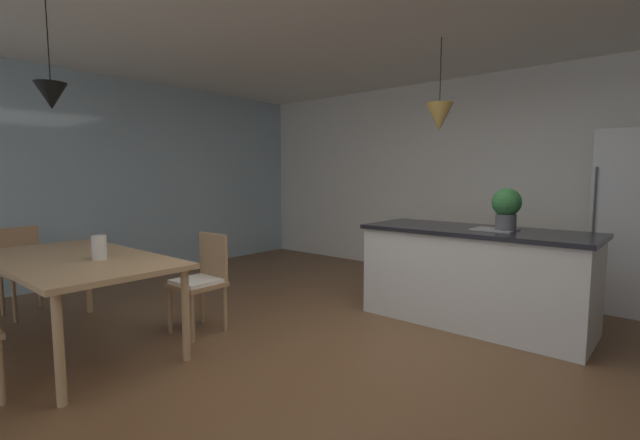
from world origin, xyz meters
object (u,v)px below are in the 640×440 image
object	(u,v)px
dining_table	(75,265)
kitchen_island	(474,275)
potted_plant_on_island	(506,207)
chair_window_end	(24,267)
vase_on_dining_table	(99,247)
chair_far_right	(202,279)
refrigerator	(637,222)

from	to	relation	value
dining_table	kitchen_island	xyz separation A→B (m)	(2.21, 2.67, -0.22)
kitchen_island	potted_plant_on_island	size ratio (longest dim) A/B	5.35
chair_window_end	dining_table	bearing A→B (deg)	0.13
dining_table	vase_on_dining_table	distance (m)	0.31
chair_far_right	vase_on_dining_table	size ratio (longest dim) A/B	4.65
vase_on_dining_table	chair_window_end	bearing A→B (deg)	-176.65
dining_table	chair_far_right	size ratio (longest dim) A/B	2.23
potted_plant_on_island	kitchen_island	bearing A→B (deg)	180.00
chair_far_right	chair_window_end	bearing A→B (deg)	-153.57
chair_far_right	potted_plant_on_island	xyz separation A→B (m)	(2.03, 1.79, 0.64)
chair_window_end	potted_plant_on_island	bearing A→B (deg)	35.08
chair_far_right	vase_on_dining_table	bearing A→B (deg)	-103.26
refrigerator	potted_plant_on_island	distance (m)	1.66
dining_table	kitchen_island	world-z (taller)	kitchen_island
dining_table	vase_on_dining_table	xyz separation A→B (m)	(0.25, 0.09, 0.16)
chair_window_end	chair_far_right	distance (m)	1.98
dining_table	kitchen_island	bearing A→B (deg)	50.45
refrigerator	vase_on_dining_table	xyz separation A→B (m)	(-3.06, -4.00, -0.09)
chair_window_end	refrigerator	world-z (taller)	refrigerator
chair_far_right	potted_plant_on_island	size ratio (longest dim) A/B	2.28
chair_window_end	vase_on_dining_table	xyz separation A→B (m)	(1.59, 0.09, 0.36)
dining_table	vase_on_dining_table	bearing A→B (deg)	19.87
chair_far_right	potted_plant_on_island	distance (m)	2.78
kitchen_island	potted_plant_on_island	bearing A→B (deg)	-0.00
kitchen_island	chair_far_right	bearing A→B (deg)	-134.65
chair_far_right	vase_on_dining_table	distance (m)	0.89
chair_window_end	refrigerator	size ratio (longest dim) A/B	0.47
refrigerator	vase_on_dining_table	size ratio (longest dim) A/B	9.87
chair_window_end	potted_plant_on_island	distance (m)	4.70
dining_table	potted_plant_on_island	bearing A→B (deg)	47.25
dining_table	kitchen_island	size ratio (longest dim) A/B	0.95
refrigerator	potted_plant_on_island	xyz separation A→B (m)	(-0.84, -1.42, 0.19)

